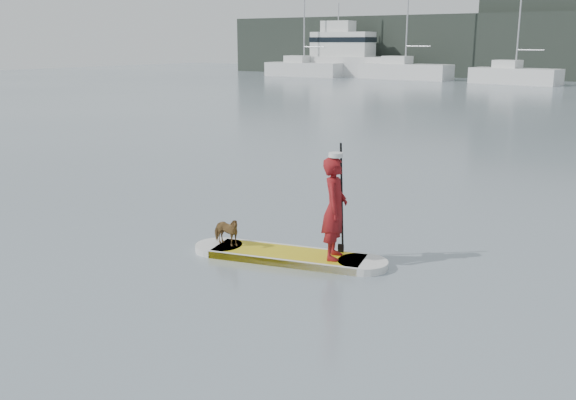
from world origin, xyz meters
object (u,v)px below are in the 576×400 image
Objects in this scene: paddleboard at (288,256)px; dog at (226,231)px; sailboat_b at (404,69)px; sailboat_a at (303,68)px; paddler at (335,208)px; sailboat_c at (514,75)px; motor_yacht_b at (348,56)px.

dog reaches higher than paddleboard.
sailboat_a is at bearing -171.29° from sailboat_b.
paddler reaches higher than paddleboard.
sailboat_a is 1.12× the size of sailboat_c.
motor_yacht_b is (-25.39, 50.32, 1.65)m from dog.
sailboat_c is (-9.82, 46.67, -0.17)m from paddler.
sailboat_b is at bearing -19.21° from motor_yacht_b.
paddleboard is at bearing -75.74° from dog.
paddleboard is at bearing 82.47° from paddler.
paddler is 56.26m from sailboat_a.
sailboat_c is at bearing -4.08° from sailboat_b.
paddler is 0.15× the size of motor_yacht_b.
motor_yacht_b is (-26.47, 50.05, 1.96)m from paddleboard.
dog is 55.67m from sailboat_a.
sailboat_a reaches higher than sailboat_c.
paddleboard is 0.25× the size of sailboat_b.
dog is 51.88m from sailboat_b.
motor_yacht_b reaches higher than paddler.
sailboat_c is (10.41, -1.38, -0.13)m from sailboat_b.
sailboat_b is at bearing 20.86° from dog.
sailboat_c is at bearing -9.81° from paddler.
motor_yacht_b is (-7.00, 1.81, 1.13)m from sailboat_b.
motor_yacht_b is at bearing 6.95° from paddler.
motor_yacht_b is at bearing 103.72° from paddleboard.
dog is 0.05× the size of sailboat_a.
paddleboard is 1.99× the size of paddler.
dog is at bearing -67.94° from motor_yacht_b.
paddleboard is at bearing -59.38° from sailboat_a.
paddler is at bearing -58.63° from sailboat_a.
sailboat_c is at bearing 86.79° from paddleboard.
sailboat_c reaches higher than paddler.
sailboat_c is at bearing -15.11° from motor_yacht_b.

